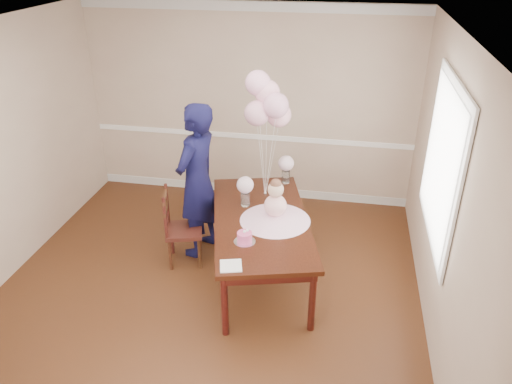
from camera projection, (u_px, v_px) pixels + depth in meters
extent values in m
cube|color=#381C0E|center=(203.00, 300.00, 5.25)|extent=(4.50, 5.00, 0.00)
cube|color=white|center=(187.00, 36.00, 4.01)|extent=(4.50, 5.00, 0.02)
cube|color=tan|center=(249.00, 105.00, 6.81)|extent=(4.50, 0.02, 2.70)
cube|color=tan|center=(449.00, 208.00, 4.26)|extent=(0.02, 5.00, 2.70)
cube|color=white|center=(249.00, 136.00, 7.01)|extent=(4.50, 0.02, 0.07)
cube|color=silver|center=(248.00, 6.00, 6.21)|extent=(4.50, 0.02, 0.12)
cube|color=silver|center=(249.00, 189.00, 7.40)|extent=(4.50, 0.02, 0.12)
cube|color=white|center=(442.00, 163.00, 4.61)|extent=(0.02, 1.66, 1.56)
cube|color=white|center=(440.00, 163.00, 4.61)|extent=(0.01, 1.50, 1.40)
cube|color=black|center=(261.00, 220.00, 5.32)|extent=(1.46, 2.16, 0.05)
cube|color=black|center=(261.00, 226.00, 5.35)|extent=(1.34, 2.04, 0.10)
cylinder|color=black|center=(225.00, 305.00, 4.66)|extent=(0.08, 0.08, 0.69)
cylinder|color=black|center=(312.00, 301.00, 4.71)|extent=(0.08, 0.08, 0.69)
cylinder|color=black|center=(222.00, 210.00, 6.26)|extent=(0.08, 0.08, 0.69)
cylinder|color=black|center=(287.00, 208.00, 6.32)|extent=(0.08, 0.08, 0.69)
cone|color=#F4B3D5|center=(275.00, 216.00, 5.25)|extent=(0.92, 0.92, 0.10)
sphere|color=#FFA1CE|center=(275.00, 205.00, 5.19)|extent=(0.24, 0.24, 0.24)
sphere|color=#D7B194|center=(276.00, 190.00, 5.11)|extent=(0.17, 0.17, 0.17)
sphere|color=brown|center=(276.00, 184.00, 5.08)|extent=(0.12, 0.12, 0.12)
cylinder|color=white|center=(245.00, 242.00, 4.90)|extent=(0.27, 0.27, 0.01)
cylinder|color=#D84482|center=(245.00, 237.00, 4.87)|extent=(0.18, 0.18, 0.10)
sphere|color=white|center=(245.00, 231.00, 4.85)|extent=(0.03, 0.03, 0.03)
sphere|color=white|center=(247.00, 230.00, 4.86)|extent=(0.03, 0.03, 0.03)
cylinder|color=white|center=(245.00, 199.00, 5.52)|extent=(0.12, 0.12, 0.16)
sphere|color=silver|center=(245.00, 185.00, 5.44)|extent=(0.19, 0.19, 0.19)
cylinder|color=silver|center=(286.00, 177.00, 6.04)|extent=(0.12, 0.12, 0.16)
sphere|color=silver|center=(286.00, 163.00, 5.96)|extent=(0.19, 0.19, 0.19)
cube|color=white|center=(231.00, 266.00, 4.54)|extent=(0.24, 0.24, 0.01)
cylinder|color=silver|center=(265.00, 194.00, 5.79)|extent=(0.05, 0.05, 0.02)
sphere|color=#DA9AB0|center=(257.00, 113.00, 5.33)|extent=(0.28, 0.28, 0.28)
sphere|color=#E4A1C4|center=(276.00, 105.00, 5.26)|extent=(0.28, 0.28, 0.28)
sphere|color=#FFB4CD|center=(267.00, 92.00, 5.34)|extent=(0.28, 0.28, 0.28)
sphere|color=#FFB4D8|center=(258.00, 83.00, 5.30)|extent=(0.28, 0.28, 0.28)
sphere|color=#FBB2C7|center=(279.00, 115.00, 5.44)|extent=(0.28, 0.28, 0.28)
cylinder|color=silver|center=(261.00, 161.00, 5.59)|extent=(0.09, 0.03, 0.82)
cylinder|color=white|center=(270.00, 158.00, 5.56)|extent=(0.11, 0.03, 0.92)
cylinder|color=silver|center=(266.00, 151.00, 5.60)|extent=(0.01, 0.10, 1.02)
cylinder|color=white|center=(262.00, 147.00, 5.58)|extent=(0.11, 0.08, 1.12)
cylinder|color=silver|center=(272.00, 161.00, 5.65)|extent=(0.12, 0.11, 0.76)
cube|color=#37140F|center=(184.00, 231.00, 5.71)|extent=(0.49, 0.49, 0.05)
cylinder|color=#33180D|center=(170.00, 255.00, 5.65)|extent=(0.04, 0.04, 0.39)
cylinder|color=#331B0D|center=(199.00, 254.00, 5.67)|extent=(0.04, 0.04, 0.39)
cylinder|color=#3D1410|center=(172.00, 239.00, 5.94)|extent=(0.04, 0.04, 0.39)
cylinder|color=#33180D|center=(200.00, 238.00, 5.96)|extent=(0.04, 0.04, 0.39)
cylinder|color=black|center=(165.00, 219.00, 5.43)|extent=(0.04, 0.04, 0.51)
cylinder|color=#3A1510|center=(167.00, 204.00, 5.72)|extent=(0.04, 0.04, 0.51)
cube|color=#33100E|center=(167.00, 220.00, 5.62)|extent=(0.12, 0.36, 0.05)
cube|color=black|center=(166.00, 208.00, 5.55)|extent=(0.12, 0.36, 0.05)
cube|color=#3D2010|center=(165.00, 197.00, 5.49)|extent=(0.12, 0.36, 0.05)
imported|color=black|center=(197.00, 181.00, 5.68)|extent=(0.62, 0.77, 1.85)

